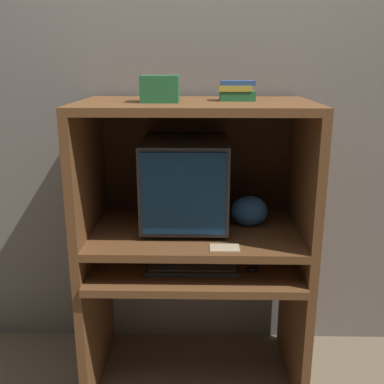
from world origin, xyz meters
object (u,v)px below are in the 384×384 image
Objects in this scene: crt_monitor at (185,182)px; book_stack at (237,91)px; keyboard at (193,267)px; snack_bag at (249,211)px; mouse at (252,269)px; storage_box at (160,89)px.

book_stack reaches higher than crt_monitor.
crt_monitor is at bearing 174.74° from book_stack.
book_stack reaches higher than keyboard.
crt_monitor is 0.34m from snack_bag.
mouse is at bearing -3.64° from keyboard.
crt_monitor is 2.80× the size of book_stack.
snack_bag is at bearing 34.06° from keyboard.
book_stack is (-0.08, -0.02, 0.57)m from snack_bag.
mouse is at bearing -66.24° from book_stack.
storage_box reaches higher than crt_monitor.
crt_monitor is 7.94× the size of mouse.
keyboard is 0.81m from storage_box.
book_stack reaches higher than snack_bag.
crt_monitor is at bearing 102.04° from keyboard.
keyboard is (0.04, -0.18, -0.36)m from crt_monitor.
storage_box is (-0.41, 0.09, 0.80)m from mouse.
crt_monitor reaches higher than snack_bag.
snack_bag is at bearing 14.37° from storage_box.
storage_box reaches higher than book_stack.
book_stack is 1.01× the size of storage_box.
mouse is at bearing -32.95° from crt_monitor.
book_stack is at bearing -165.59° from snack_bag.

